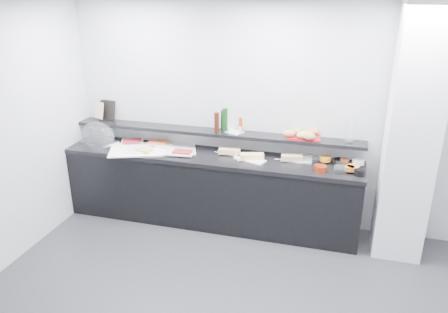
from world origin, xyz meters
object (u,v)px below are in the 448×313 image
(cloche_base, at_px, (100,143))
(condiment_tray, at_px, (233,131))
(sandwich_plate_mid, at_px, (250,160))
(framed_print, at_px, (107,110))
(carafe, at_px, (350,130))
(bread_tray, at_px, (304,137))

(cloche_base, distance_m, condiment_tray, 1.74)
(cloche_base, xyz_separation_m, condiment_tray, (1.71, 0.20, 0.24))
(sandwich_plate_mid, relative_size, framed_print, 1.40)
(cloche_base, xyz_separation_m, sandwich_plate_mid, (1.98, -0.03, -0.01))
(cloche_base, xyz_separation_m, carafe, (3.07, 0.16, 0.38))
(bread_tray, bearing_deg, carafe, -9.14)
(cloche_base, xyz_separation_m, framed_print, (-0.02, 0.27, 0.36))
(bread_tray, xyz_separation_m, carafe, (0.51, -0.05, 0.14))
(sandwich_plate_mid, height_order, bread_tray, bread_tray)
(cloche_base, relative_size, framed_print, 1.61)
(framed_print, bearing_deg, bread_tray, 9.17)
(sandwich_plate_mid, bearing_deg, carafe, 29.59)
(cloche_base, height_order, condiment_tray, condiment_tray)
(cloche_base, bearing_deg, condiment_tray, 25.17)
(framed_print, height_order, carafe, carafe)
(framed_print, relative_size, carafe, 0.87)
(sandwich_plate_mid, relative_size, condiment_tray, 1.46)
(condiment_tray, bearing_deg, carafe, 22.40)
(sandwich_plate_mid, distance_m, framed_print, 2.06)
(framed_print, bearing_deg, condiment_tray, 8.20)
(cloche_base, distance_m, bread_tray, 2.58)
(sandwich_plate_mid, distance_m, condiment_tray, 0.44)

